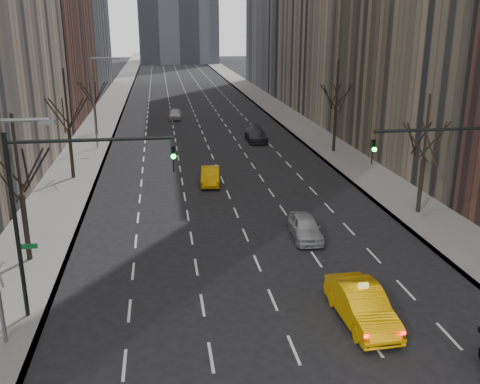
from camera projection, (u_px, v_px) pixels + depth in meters
name	position (u px, v px, depth m)	size (l,w,h in m)	color
sidewalk_left	(108.00, 110.00, 77.56)	(4.50, 320.00, 0.15)	slate
sidewalk_right	(273.00, 107.00, 81.02)	(4.50, 320.00, 0.15)	slate
tree_lw_b	(22.00, 196.00, 27.48)	(3.36, 3.50, 7.82)	black
tree_lw_c	(69.00, 130.00, 42.46)	(3.36, 3.50, 8.74)	black
tree_lw_d	(94.00, 104.00, 59.58)	(3.36, 3.50, 7.36)	black
tree_rw_b	(423.00, 160.00, 34.64)	(3.36, 3.50, 7.82)	black
tree_rw_c	(336.00, 111.00, 51.51)	(3.36, 3.50, 8.74)	black
traffic_mast_left	(56.00, 196.00, 21.69)	(6.69, 0.39, 8.00)	black
traffic_mast_right	(471.00, 178.00, 24.26)	(6.69, 0.39, 8.00)	black
streetlight_far	(97.00, 93.00, 52.52)	(2.83, 0.22, 9.00)	slate
taxi_sedan	(362.00, 305.00, 22.58)	(1.71, 4.90, 1.61)	#FFAE05
silver_sedan_ahead	(305.00, 227.00, 31.51)	(1.63, 4.05, 1.38)	#96989E
far_taxi	(210.00, 176.00, 42.18)	(1.42, 4.06, 1.34)	#EAA004
far_suv_grey	(256.00, 135.00, 57.51)	(2.01, 4.94, 1.43)	#2B2B30
far_car_white	(175.00, 114.00, 70.71)	(1.59, 3.96, 1.35)	silver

